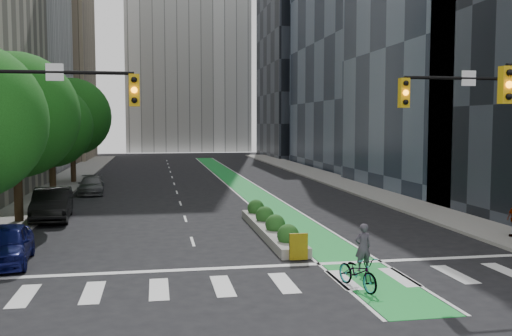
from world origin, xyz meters
name	(u,v)px	position (x,y,z in m)	size (l,w,h in m)	color
ground	(277,275)	(0.00, 0.00, 0.00)	(160.00, 160.00, 0.00)	black
sidewalk_left	(49,192)	(-11.80, 25.00, 0.07)	(3.60, 90.00, 0.15)	gray
sidewalk_right	(355,186)	(11.80, 25.00, 0.07)	(3.60, 90.00, 0.15)	gray
bike_lane_paint	(238,183)	(3.00, 30.00, 0.01)	(2.20, 70.00, 0.01)	green
building_tan_far	(38,67)	(-20.00, 66.00, 13.00)	(14.00, 16.00, 26.00)	tan
building_dark_end	(311,66)	(20.00, 68.00, 14.00)	(14.00, 18.00, 28.00)	black
tree_mid	(16,115)	(-11.00, 12.00, 5.57)	(6.40, 6.40, 8.78)	black
tree_midfar	(51,126)	(-11.00, 22.00, 4.95)	(5.60, 5.60, 7.76)	black
tree_far	(72,117)	(-11.00, 32.00, 5.69)	(6.60, 6.60, 9.00)	black
signal_left	(6,136)	(-8.70, 0.46, 4.78)	(6.14, 0.51, 7.20)	black
signal_right	(504,133)	(8.67, 0.47, 4.80)	(5.82, 0.51, 7.20)	black
median_planter	(271,226)	(1.20, 7.04, 0.37)	(1.20, 10.26, 1.10)	gray
bicycle	(358,272)	(2.14, -2.00, 0.52)	(0.69, 1.98, 1.04)	gray
cyclist	(363,247)	(3.06, -0.01, 0.84)	(0.62, 0.40, 1.69)	#3B3641
parked_car_left_near	(6,245)	(-9.50, 3.19, 0.73)	(1.72, 4.28, 1.46)	#0C114D
parked_car_left_mid	(52,204)	(-9.50, 12.79, 0.86)	(1.83, 5.24, 1.72)	black
parked_car_left_far	(91,185)	(-8.69, 24.09, 0.64)	(1.79, 4.40, 1.28)	#505255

